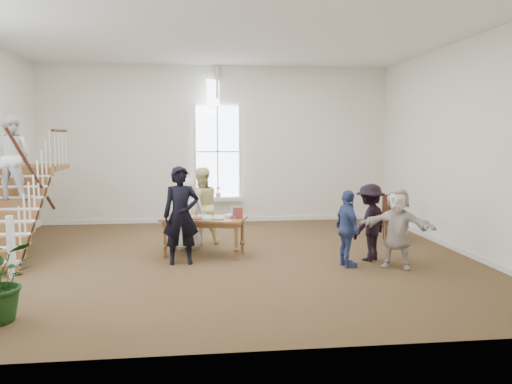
{
  "coord_description": "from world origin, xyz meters",
  "views": [
    {
      "loc": [
        -0.6,
        -9.98,
        2.46
      ],
      "look_at": [
        0.64,
        0.4,
        1.31
      ],
      "focal_mm": 35.0,
      "sensor_mm": 36.0,
      "label": 1
    }
  ],
  "objects": [
    {
      "name": "ground",
      "position": [
        0.0,
        0.0,
        0.0
      ],
      "size": [
        10.0,
        10.0,
        0.0
      ],
      "primitive_type": "plane",
      "color": "#412F19",
      "rests_on": "ground"
    },
    {
      "name": "room_shell",
      "position": [
        -0.0,
        4.39,
        0.4
      ],
      "size": [
        10.49,
        10.0,
        10.0
      ],
      "color": "white",
      "rests_on": "ground"
    },
    {
      "name": "staircase",
      "position": [
        -4.34,
        0.75,
        1.62
      ],
      "size": [
        1.1,
        4.1,
        2.92
      ],
      "color": "brown",
      "rests_on": "ground"
    },
    {
      "name": "library_table",
      "position": [
        -0.47,
        0.34,
        0.71
      ],
      "size": [
        1.87,
        1.3,
        0.86
      ],
      "rotation": [
        0.0,
        0.0,
        -0.29
      ],
      "color": "brown",
      "rests_on": "ground"
    },
    {
      "name": "police_officer",
      "position": [
        -0.91,
        -0.32,
        0.95
      ],
      "size": [
        0.72,
        0.49,
        1.91
      ],
      "primitive_type": "imported",
      "rotation": [
        0.0,
        0.0,
        0.06
      ],
      "color": "black",
      "rests_on": "ground"
    },
    {
      "name": "elderly_woman",
      "position": [
        -0.81,
        0.93,
        0.8
      ],
      "size": [
        0.79,
        0.52,
        1.6
      ],
      "primitive_type": "imported",
      "rotation": [
        0.0,
        0.0,
        3.13
      ],
      "color": "silver",
      "rests_on": "ground"
    },
    {
      "name": "person_yellow",
      "position": [
        -0.51,
        1.43,
        0.89
      ],
      "size": [
        1.0,
        0.86,
        1.78
      ],
      "primitive_type": "imported",
      "rotation": [
        0.0,
        0.0,
        3.39
      ],
      "color": "#F8E89B",
      "rests_on": "ground"
    },
    {
      "name": "woman_cluster_a",
      "position": [
        2.23,
        -0.92,
        0.74
      ],
      "size": [
        0.47,
        0.9,
        1.47
      ],
      "primitive_type": "imported",
      "rotation": [
        0.0,
        0.0,
        1.7
      ],
      "color": "#384A87",
      "rests_on": "ground"
    },
    {
      "name": "woman_cluster_b",
      "position": [
        2.83,
        -0.47,
        0.77
      ],
      "size": [
        1.13,
        1.08,
        1.54
      ],
      "primitive_type": "imported",
      "rotation": [
        0.0,
        0.0,
        3.84
      ],
      "color": "black",
      "rests_on": "ground"
    },
    {
      "name": "woman_cluster_c",
      "position": [
        3.13,
        -1.12,
        0.77
      ],
      "size": [
        1.46,
        1.12,
        1.54
      ],
      "primitive_type": "imported",
      "rotation": [
        0.0,
        0.0,
        5.74
      ],
      "color": "silver",
      "rests_on": "ground"
    },
    {
      "name": "side_chair",
      "position": [
        4.02,
        1.28,
        0.62
      ],
      "size": [
        0.57,
        0.57,
        1.1
      ],
      "rotation": [
        0.0,
        0.0,
        -0.23
      ],
      "color": "#32180D",
      "rests_on": "ground"
    }
  ]
}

